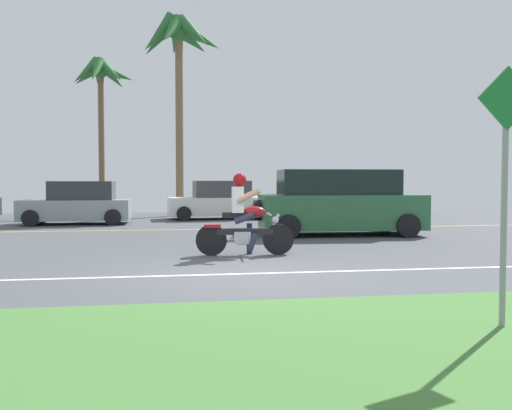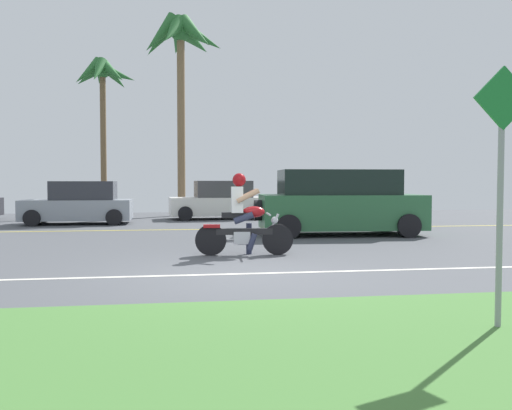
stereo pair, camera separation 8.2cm
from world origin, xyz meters
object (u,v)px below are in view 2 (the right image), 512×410
parked_car_2 (219,201)px  palm_tree_0 (181,46)px  motorcyclist (243,221)px  parked_car_3 (346,201)px  parked_car_1 (80,204)px  street_sign (501,172)px  suv_nearby (340,203)px  palm_tree_1 (103,82)px

parked_car_2 → palm_tree_0: bearing=121.3°
motorcyclist → palm_tree_0: bearing=94.7°
parked_car_2 → parked_car_3: parked_car_2 is taller
parked_car_3 → palm_tree_0: size_ratio=0.48×
motorcyclist → parked_car_3: motorcyclist is taller
parked_car_1 → parked_car_2: bearing=20.3°
parked_car_1 → street_sign: size_ratio=1.42×
suv_nearby → parked_car_1: size_ratio=1.28×
motorcyclist → street_sign: street_sign is taller
palm_tree_0 → street_sign: 20.26m
parked_car_1 → parked_car_2: (5.10, 1.88, 0.01)m
street_sign → parked_car_1: bearing=113.6°
parked_car_1 → palm_tree_1: size_ratio=0.54×
suv_nearby → parked_car_3: bearing=70.4°
parked_car_2 → street_sign: bearing=-85.2°
suv_nearby → parked_car_2: bearing=112.0°
street_sign → motorcyclist: bearing=106.7°
suv_nearby → parked_car_3: suv_nearby is taller
parked_car_1 → parked_car_3: 10.45m
suv_nearby → street_sign: bearing=-98.2°
parked_car_3 → street_sign: bearing=-103.0°
suv_nearby → parked_car_3: 7.15m
suv_nearby → parked_car_2: 7.56m
parked_car_1 → motorcyclist: bearing=-62.1°
parked_car_2 → parked_car_3: size_ratio=0.91×
motorcyclist → parked_car_1: motorcyclist is taller
parked_car_1 → palm_tree_0: palm_tree_0 is taller
suv_nearby → palm_tree_1: bearing=128.1°
palm_tree_0 → palm_tree_1: size_ratio=1.28×
palm_tree_0 → street_sign: size_ratio=3.36×
suv_nearby → street_sign: (-1.41, -9.77, 0.70)m
parked_car_1 → parked_car_3: bearing=8.9°
parked_car_2 → palm_tree_1: 7.57m
parked_car_3 → palm_tree_1: (-10.05, 3.04, 5.17)m
parked_car_3 → palm_tree_0: palm_tree_0 is taller
street_sign → suv_nearby: bearing=81.8°
street_sign → parked_car_3: bearing=77.0°
parked_car_3 → street_sign: street_sign is taller
motorcyclist → parked_car_1: 10.07m
suv_nearby → street_sign: size_ratio=1.82×
parked_car_2 → street_sign: (1.42, -16.77, 0.88)m
parked_car_3 → suv_nearby: bearing=-109.6°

